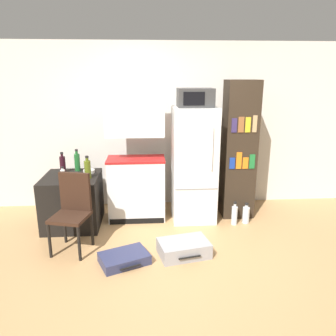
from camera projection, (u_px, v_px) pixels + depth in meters
ground_plane at (173, 268)px, 3.60m from camera, size 24.00×24.00×0.00m
wall_back at (176, 126)px, 5.19m from camera, size 6.40×0.10×2.54m
side_table at (73, 201)px, 4.58m from camera, size 0.75×0.78×0.72m
kitchen_hutch at (136, 157)px, 4.64m from camera, size 0.82×0.45×1.98m
refrigerator at (194, 165)px, 4.67m from camera, size 0.61×0.60×1.63m
microwave at (195, 98)px, 4.41m from camera, size 0.48×0.37×0.25m
bookshelf at (239, 150)px, 4.75m from camera, size 0.45×0.39×1.99m
bottle_olive_oil at (88, 169)px, 4.36m from camera, size 0.09×0.09×0.31m
bottle_green_tall at (77, 162)px, 4.70m from camera, size 0.08×0.08×0.32m
bottle_clear_short at (77, 178)px, 4.16m from camera, size 0.07×0.07×0.16m
bottle_wine_dark at (63, 164)px, 4.62m from camera, size 0.08×0.08×0.30m
bottle_milk_white at (63, 175)px, 4.27m from camera, size 0.06×0.06×0.19m
bowl at (89, 171)px, 4.64m from camera, size 0.16×0.16×0.04m
chair at (73, 206)px, 3.90m from camera, size 0.49×0.49×0.93m
suitcase_large_flat at (184, 248)px, 3.85m from camera, size 0.64×0.49×0.18m
suitcase_small_flat at (124, 258)px, 3.69m from camera, size 0.62×0.53×0.11m
water_bottle_front at (246, 215)px, 4.68m from camera, size 0.10×0.10×0.30m
water_bottle_middle at (234, 215)px, 4.63m from camera, size 0.08×0.08×0.34m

